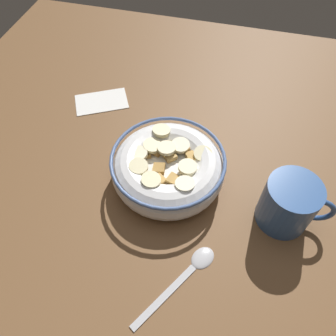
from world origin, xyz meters
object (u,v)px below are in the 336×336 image
Objects in this scene: cereal_bowl at (168,167)px; coffee_mug at (289,204)px; spoon at (191,269)px; folded_napkin at (101,101)px.

coffee_mug is (19.66, -2.94, 1.16)cm from cereal_bowl.
spoon is at bearing -135.78° from coffee_mug.
cereal_bowl is 1.30× the size of spoon.
spoon is 1.33× the size of coffee_mug.
folded_napkin is at bearing 130.35° from spoon.
cereal_bowl is 1.73× the size of coffee_mug.
spoon is (7.32, -14.95, -2.84)cm from cereal_bowl.
coffee_mug is at bearing -8.50° from cereal_bowl.
cereal_bowl is 16.88cm from spoon.
folded_napkin is (-38.14, 18.35, -4.18)cm from coffee_mug.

